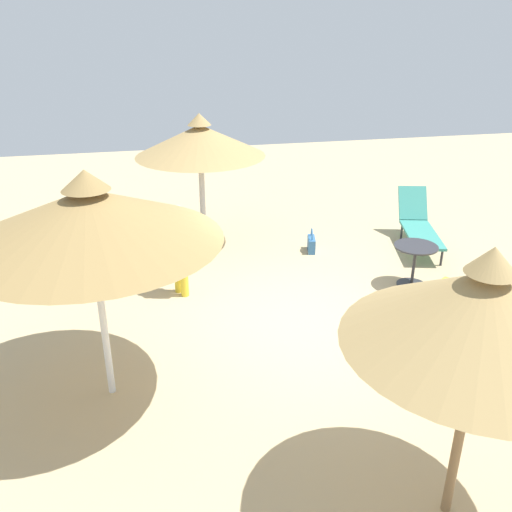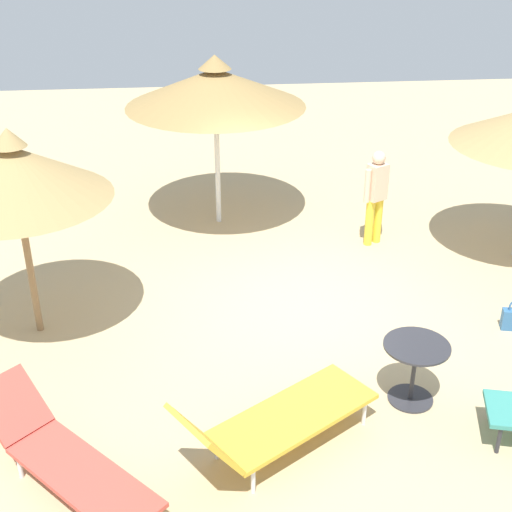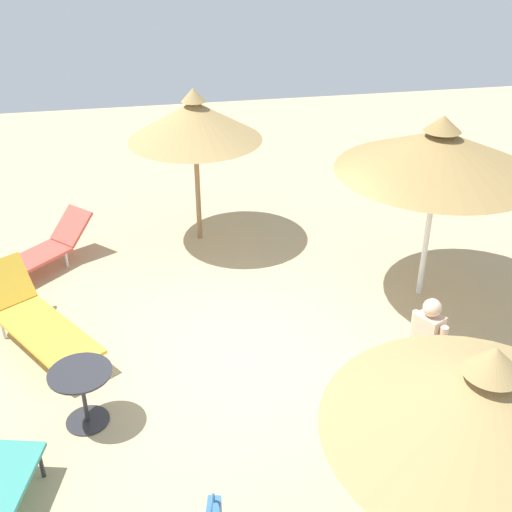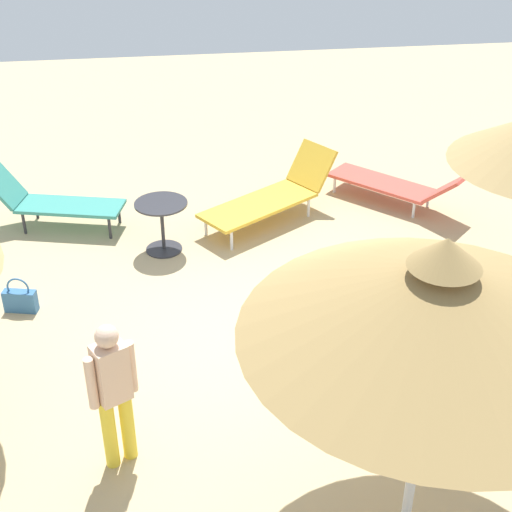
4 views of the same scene
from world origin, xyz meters
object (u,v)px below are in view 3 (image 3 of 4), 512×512
parasol_umbrella_edge (439,151)px  parasol_umbrella_near_right (485,402)px  side_table_round (82,388)px  lounge_chair_front (35,254)px  parasol_umbrella_near_left (194,121)px  lounge_chair_far_left (35,319)px  person_standing_back (426,349)px

parasol_umbrella_edge → parasol_umbrella_near_right: 4.84m
side_table_round → parasol_umbrella_edge: bearing=-69.0°
parasol_umbrella_edge → side_table_round: (-1.90, 4.94, -1.80)m
parasol_umbrella_near_right → lounge_chair_front: (6.27, 4.15, -1.73)m
parasol_umbrella_edge → lounge_chair_front: 6.41m
parasol_umbrella_edge → parasol_umbrella_near_left: parasol_umbrella_edge is taller
lounge_chair_far_left → parasol_umbrella_edge: bearing=-87.4°
lounge_chair_front → person_standing_back: (-4.15, -4.78, 0.53)m
side_table_round → lounge_chair_far_left: bearing=22.8°
lounge_chair_front → lounge_chair_far_left: bearing=-173.8°
lounge_chair_far_left → person_standing_back: size_ratio=1.43×
lounge_chair_far_left → parasol_umbrella_near_left: bearing=-42.8°
parasol_umbrella_near_left → side_table_round: parasol_umbrella_near_left is taller
parasol_umbrella_near_left → person_standing_back: 5.44m
parasol_umbrella_near_left → lounge_chair_front: size_ratio=1.37×
parasol_umbrella_near_right → person_standing_back: bearing=-16.6°
parasol_umbrella_near_left → lounge_chair_front: parasol_umbrella_near_left is taller
parasol_umbrella_edge → parasol_umbrella_near_left: 3.98m
parasol_umbrella_near_right → lounge_chair_far_left: 6.04m
person_standing_back → side_table_round: 3.92m
parasol_umbrella_near_left → person_standing_back: parasol_umbrella_near_left is taller
parasol_umbrella_edge → lounge_chair_far_left: parasol_umbrella_edge is taller
lounge_chair_far_left → person_standing_back: 5.07m
parasol_umbrella_edge → parasol_umbrella_near_right: bearing=159.4°
side_table_round → lounge_chair_front: bearing=14.0°
parasol_umbrella_near_left → side_table_round: 5.01m
lounge_chair_far_left → lounge_chair_front: (1.99, 0.22, -0.06)m
person_standing_back → side_table_round: bearing=82.4°
lounge_chair_front → side_table_round: lounge_chair_front is taller
parasol_umbrella_near_left → person_standing_back: bearing=-157.2°
parasol_umbrella_near_left → lounge_chair_far_left: parasol_umbrella_near_left is taller
lounge_chair_far_left → person_standing_back: (-2.16, -4.56, 0.46)m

